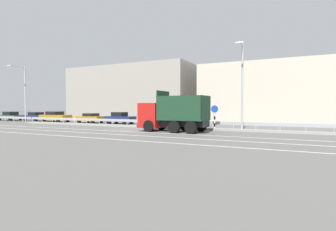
{
  "coord_description": "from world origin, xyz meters",
  "views": [
    {
      "loc": [
        13.8,
        -21.72,
        2.2
      ],
      "look_at": [
        2.59,
        1.37,
        1.4
      ],
      "focal_mm": 28.0,
      "sensor_mm": 36.0,
      "label": 1
    }
  ],
  "objects_px": {
    "parked_car_3": "(90,118)",
    "parked_car_2": "(55,117)",
    "street_lamp_1": "(242,83)",
    "dump_truck": "(166,117)",
    "parked_car_1": "(36,116)",
    "parked_car_4": "(120,118)",
    "church_tower": "(201,93)",
    "parked_car_5": "(163,119)",
    "median_road_sign": "(215,117)",
    "street_lamp_0": "(24,91)",
    "parked_car_0": "(10,116)"
  },
  "relations": [
    {
      "from": "dump_truck",
      "to": "parked_car_5",
      "type": "bearing_deg",
      "value": 31.17
    },
    {
      "from": "parked_car_1",
      "to": "parked_car_5",
      "type": "relative_size",
      "value": 0.87
    },
    {
      "from": "dump_truck",
      "to": "parked_car_2",
      "type": "height_order",
      "value": "dump_truck"
    },
    {
      "from": "median_road_sign",
      "to": "parked_car_3",
      "type": "height_order",
      "value": "median_road_sign"
    },
    {
      "from": "parked_car_2",
      "to": "parked_car_3",
      "type": "relative_size",
      "value": 1.17
    },
    {
      "from": "street_lamp_1",
      "to": "parked_car_0",
      "type": "distance_m",
      "value": 39.06
    },
    {
      "from": "median_road_sign",
      "to": "parked_car_5",
      "type": "bearing_deg",
      "value": 154.3
    },
    {
      "from": "street_lamp_0",
      "to": "parked_car_2",
      "type": "distance_m",
      "value": 5.55
    },
    {
      "from": "parked_car_5",
      "to": "parked_car_2",
      "type": "bearing_deg",
      "value": 87.72
    },
    {
      "from": "parked_car_1",
      "to": "parked_car_5",
      "type": "distance_m",
      "value": 23.06
    },
    {
      "from": "dump_truck",
      "to": "street_lamp_0",
      "type": "relative_size",
      "value": 0.8
    },
    {
      "from": "street_lamp_1",
      "to": "parked_car_4",
      "type": "relative_size",
      "value": 2.0
    },
    {
      "from": "parked_car_1",
      "to": "parked_car_4",
      "type": "height_order",
      "value": "parked_car_4"
    },
    {
      "from": "street_lamp_0",
      "to": "parked_car_4",
      "type": "bearing_deg",
      "value": 15.2
    },
    {
      "from": "parked_car_0",
      "to": "church_tower",
      "type": "xyz_separation_m",
      "value": [
        25.7,
        23.7,
        4.43
      ]
    },
    {
      "from": "street_lamp_0",
      "to": "parked_car_4",
      "type": "distance_m",
      "value": 14.92
    },
    {
      "from": "dump_truck",
      "to": "parked_car_1",
      "type": "bearing_deg",
      "value": 77.52
    },
    {
      "from": "street_lamp_1",
      "to": "parked_car_2",
      "type": "relative_size",
      "value": 1.63
    },
    {
      "from": "parked_car_3",
      "to": "dump_truck",
      "type": "bearing_deg",
      "value": -112.02
    },
    {
      "from": "median_road_sign",
      "to": "parked_car_1",
      "type": "relative_size",
      "value": 0.62
    },
    {
      "from": "dump_truck",
      "to": "parked_car_4",
      "type": "xyz_separation_m",
      "value": [
        -10.15,
        6.84,
        -0.56
      ]
    },
    {
      "from": "parked_car_1",
      "to": "parked_car_5",
      "type": "bearing_deg",
      "value": -91.92
    },
    {
      "from": "church_tower",
      "to": "dump_truck",
      "type": "bearing_deg",
      "value": -77.4
    },
    {
      "from": "parked_car_4",
      "to": "dump_truck",
      "type": "bearing_deg",
      "value": 55.53
    },
    {
      "from": "parked_car_1",
      "to": "parked_car_3",
      "type": "relative_size",
      "value": 0.94
    },
    {
      "from": "parked_car_2",
      "to": "median_road_sign",
      "type": "bearing_deg",
      "value": 81.02
    },
    {
      "from": "parked_car_2",
      "to": "parked_car_5",
      "type": "bearing_deg",
      "value": 89.43
    },
    {
      "from": "median_road_sign",
      "to": "street_lamp_1",
      "type": "bearing_deg",
      "value": -2.99
    },
    {
      "from": "street_lamp_1",
      "to": "parked_car_3",
      "type": "height_order",
      "value": "street_lamp_1"
    },
    {
      "from": "street_lamp_1",
      "to": "church_tower",
      "type": "relative_size",
      "value": 0.7
    },
    {
      "from": "dump_truck",
      "to": "parked_car_4",
      "type": "distance_m",
      "value": 12.25
    },
    {
      "from": "parked_car_1",
      "to": "parked_car_4",
      "type": "xyz_separation_m",
      "value": [
        16.68,
        -0.11,
        0.05
      ]
    },
    {
      "from": "dump_truck",
      "to": "parked_car_1",
      "type": "relative_size",
      "value": 1.65
    },
    {
      "from": "street_lamp_0",
      "to": "parked_car_1",
      "type": "bearing_deg",
      "value": 125.22
    },
    {
      "from": "parked_car_1",
      "to": "parked_car_3",
      "type": "xyz_separation_m",
      "value": [
        11.6,
        -0.14,
        -0.02
      ]
    },
    {
      "from": "church_tower",
      "to": "street_lamp_1",
      "type": "bearing_deg",
      "value": -64.33
    },
    {
      "from": "parked_car_2",
      "to": "church_tower",
      "type": "bearing_deg",
      "value": 146.05
    },
    {
      "from": "parked_car_4",
      "to": "parked_car_5",
      "type": "relative_size",
      "value": 0.89
    },
    {
      "from": "street_lamp_1",
      "to": "parked_car_5",
      "type": "distance_m",
      "value": 11.35
    },
    {
      "from": "parked_car_2",
      "to": "parked_car_4",
      "type": "bearing_deg",
      "value": 90.44
    },
    {
      "from": "parked_car_3",
      "to": "parked_car_2",
      "type": "bearing_deg",
      "value": 95.54
    },
    {
      "from": "median_road_sign",
      "to": "parked_car_5",
      "type": "xyz_separation_m",
      "value": [
        -7.48,
        3.6,
        -0.55
      ]
    },
    {
      "from": "parked_car_2",
      "to": "parked_car_5",
      "type": "relative_size",
      "value": 1.09
    },
    {
      "from": "parked_car_4",
      "to": "parked_car_5",
      "type": "height_order",
      "value": "parked_car_4"
    },
    {
      "from": "median_road_sign",
      "to": "street_lamp_1",
      "type": "height_order",
      "value": "street_lamp_1"
    },
    {
      "from": "median_road_sign",
      "to": "street_lamp_1",
      "type": "distance_m",
      "value": 4.07
    },
    {
      "from": "parked_car_0",
      "to": "parked_car_2",
      "type": "height_order",
      "value": "parked_car_2"
    },
    {
      "from": "parked_car_1",
      "to": "parked_car_4",
      "type": "bearing_deg",
      "value": -91.83
    },
    {
      "from": "church_tower",
      "to": "median_road_sign",
      "type": "bearing_deg",
      "value": -68.84
    },
    {
      "from": "parked_car_2",
      "to": "church_tower",
      "type": "relative_size",
      "value": 0.43
    }
  ]
}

